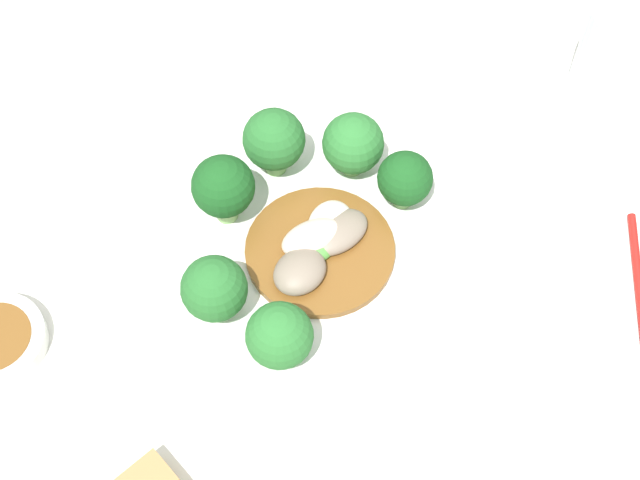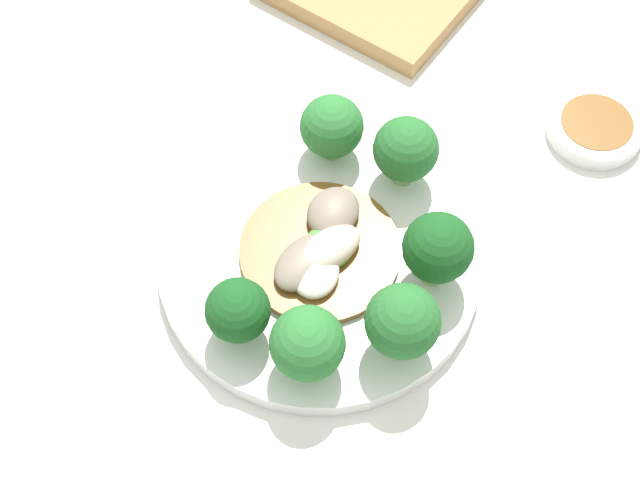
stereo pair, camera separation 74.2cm
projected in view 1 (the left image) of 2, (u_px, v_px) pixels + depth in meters
The scene contains 10 objects.
table at pixel (370, 429), 1.06m from camera, with size 0.91×0.69×0.71m.
plate at pixel (320, 258), 0.76m from camera, with size 0.26×0.26×0.02m.
broccoli_southeast at pixel (223, 187), 0.74m from camera, with size 0.05×0.05×0.07m.
broccoli_northeast at pixel (280, 336), 0.67m from camera, with size 0.05×0.05×0.06m.
broccoli_south at pixel (274, 140), 0.77m from camera, with size 0.05×0.05×0.07m.
broccoli_east at pixel (214, 289), 0.69m from camera, with size 0.05×0.05×0.06m.
broccoli_west at pixel (405, 179), 0.75m from camera, with size 0.05×0.05×0.06m.
broccoli_southwest at pixel (353, 144), 0.77m from camera, with size 0.05×0.05×0.06m.
stirfry_center at pixel (319, 246), 0.74m from camera, with size 0.13×0.13×0.03m.
drinking_glass at pixel (613, 55), 0.83m from camera, with size 0.07×0.07×0.10m.
Camera 1 is at (0.22, 0.32, 1.37)m, focal length 50.00 mm.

